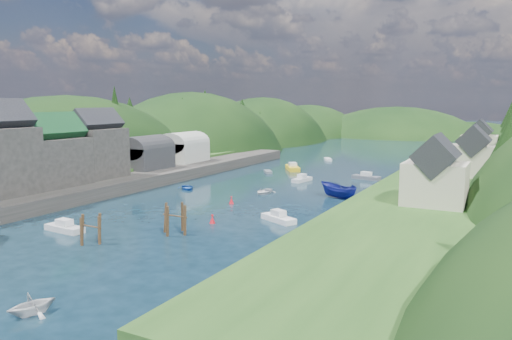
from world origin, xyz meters
The scene contains 15 objects.
ground centered at (0.00, 50.00, 0.00)m, with size 600.00×600.00×0.00m, color black.
hillside_left centered at (-45.00, 75.00, -8.03)m, with size 44.00×245.56×52.00m.
far_hills centered at (1.22, 174.01, -10.80)m, with size 103.00×68.00×44.00m.
hill_trees centered at (0.97, 65.28, 11.10)m, with size 90.83×146.06×12.85m.
quay_left centered at (-24.00, 20.00, 1.00)m, with size 12.00×110.00×2.00m, color #2D2B28.
terrace_left_grass centered at (-31.00, 20.00, 1.25)m, with size 12.00×110.00×2.50m, color #234719.
quayside_buildings centered at (-26.00, 6.39, 7.09)m, with size 8.00×35.84×12.90m.
boat_sheds centered at (-26.00, 39.00, 5.27)m, with size 7.00×21.00×7.50m.
terrace_right centered at (25.00, 40.00, 1.20)m, with size 16.00×120.00×2.40m, color #234719.
right_bank_cottages centered at (28.00, 48.33, 5.84)m, with size 9.00×59.24×8.41m.
piling_cluster_near centered at (-3.14, -2.59, 1.16)m, with size 2.93×2.76×3.46m.
piling_cluster_far centered at (2.49, 4.28, 1.41)m, with size 3.21×2.99×3.95m.
channel_buoy_near centered at (3.55, 10.15, 0.48)m, with size 0.70×0.70×1.10m.
channel_buoy_far centered at (-0.26, 21.01, 0.48)m, with size 0.70×0.70×1.10m.
moored_boats centered at (0.39, 22.32, 0.71)m, with size 31.59×97.52×2.47m.
Camera 1 is at (35.50, -38.88, 14.64)m, focal length 35.00 mm.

